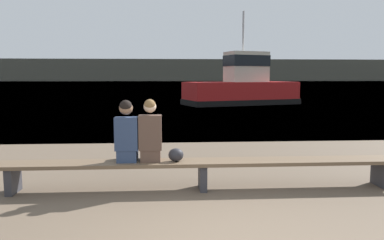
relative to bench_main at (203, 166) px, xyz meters
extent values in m
plane|color=#5684A3|center=(-0.06, 124.58, -0.41)|extent=(240.00, 240.00, 0.00)
cube|color=#4C4C42|center=(-0.06, 159.67, 4.24)|extent=(600.00, 12.00, 9.30)
cube|color=brown|center=(0.00, 0.00, 0.06)|extent=(6.91, 0.52, 0.06)
cube|color=#2D2D33|center=(-3.16, 0.00, -0.19)|extent=(0.12, 0.44, 0.44)
cube|color=#2D2D33|center=(3.16, 0.00, -0.19)|extent=(0.12, 0.44, 0.44)
cube|color=#2D2D33|center=(0.00, 0.00, -0.19)|extent=(0.12, 0.44, 0.44)
cube|color=navy|center=(-1.27, 0.09, 0.19)|extent=(0.33, 0.41, 0.21)
cube|color=navy|center=(-1.27, -0.02, 0.57)|extent=(0.38, 0.22, 0.55)
sphere|color=#846047|center=(-1.27, -0.02, 1.00)|extent=(0.23, 0.23, 0.23)
sphere|color=black|center=(-1.27, -0.04, 1.03)|extent=(0.21, 0.21, 0.21)
cube|color=#4C382D|center=(-0.88, 0.09, 0.19)|extent=(0.33, 0.41, 0.21)
cube|color=#4C382D|center=(-0.88, -0.02, 0.59)|extent=(0.38, 0.22, 0.58)
sphere|color=beige|center=(-0.88, -0.02, 1.02)|extent=(0.21, 0.21, 0.21)
sphere|color=brown|center=(-0.88, -0.04, 1.05)|extent=(0.19, 0.19, 0.19)
ellipsoid|color=#232328|center=(-0.45, -0.02, 0.20)|extent=(0.25, 0.21, 0.22)
cube|color=#A81919|center=(4.51, 19.61, 0.37)|extent=(8.27, 5.11, 1.55)
cube|color=black|center=(4.51, 19.61, -0.22)|extent=(8.45, 5.27, 0.37)
cube|color=beige|center=(4.88, 19.73, 2.18)|extent=(3.11, 2.48, 2.07)
cube|color=black|center=(4.88, 19.73, 2.59)|extent=(3.18, 2.55, 0.74)
cylinder|color=#B2B2B7|center=(4.62, 19.65, 4.58)|extent=(0.14, 0.14, 2.74)
camera|label=1|loc=(-0.58, -6.22, 1.52)|focal=35.00mm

